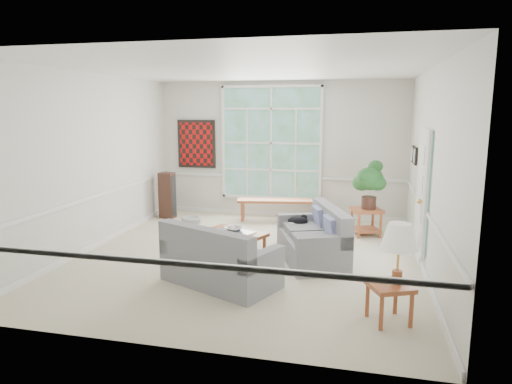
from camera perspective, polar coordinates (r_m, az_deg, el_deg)
floor at (r=7.58m, az=-1.09°, el=-8.10°), size 5.50×6.00×0.01m
ceiling at (r=7.22m, az=-1.17°, el=15.16°), size 5.50×6.00×0.02m
wall_back at (r=10.17m, az=3.05°, el=5.28°), size 5.50×0.02×3.00m
wall_front at (r=4.44m, az=-10.70°, el=-1.46°), size 5.50×0.02×3.00m
wall_left at (r=8.36m, az=-19.77°, el=3.59°), size 0.02×6.00×3.00m
wall_right at (r=7.10m, az=20.96°, el=2.42°), size 0.02×6.00×3.00m
window_back at (r=10.15m, az=1.90°, el=6.14°), size 2.30×0.08×2.40m
entry_door at (r=7.75m, az=19.87°, el=-0.27°), size 0.08×0.90×2.10m
door_sidelight at (r=7.11m, az=20.49°, el=-0.39°), size 0.08×0.26×1.90m
wall_art at (r=10.63m, az=-7.46°, el=5.97°), size 0.90×0.06×1.10m
wall_frame_near at (r=8.81m, az=19.23°, el=4.27°), size 0.04×0.26×0.32m
wall_frame_far at (r=9.21m, az=18.98°, el=4.53°), size 0.04×0.26×0.32m
loveseat_right at (r=7.32m, az=6.95°, el=-5.26°), size 1.34×1.79×0.87m
loveseat_front at (r=6.35m, az=-4.44°, el=-7.72°), size 1.78×1.39×0.86m
coffee_table at (r=7.67m, az=-2.63°, el=-6.34°), size 1.17×0.94×0.38m
pewter_bowl at (r=7.63m, az=-2.78°, el=-4.61°), size 0.45×0.45×0.08m
window_bench at (r=9.92m, az=3.37°, el=-2.28°), size 2.00×0.73×0.46m
end_table at (r=9.00m, az=13.59°, el=-3.65°), size 0.67×0.67×0.53m
houseplant at (r=8.85m, az=14.01°, el=0.93°), size 0.56×0.56×0.94m
side_table at (r=5.53m, az=16.27°, el=-13.15°), size 0.59×0.59×0.45m
table_lamp at (r=5.36m, az=17.37°, el=-7.41°), size 0.58×0.58×0.70m
pet_bed at (r=9.82m, az=-8.13°, el=-3.49°), size 0.45×0.45×0.12m
floor_speaker at (r=10.29m, az=-11.03°, el=-0.41°), size 0.33×0.27×1.02m
cat at (r=7.81m, az=5.26°, el=-3.55°), size 0.42×0.41×0.16m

